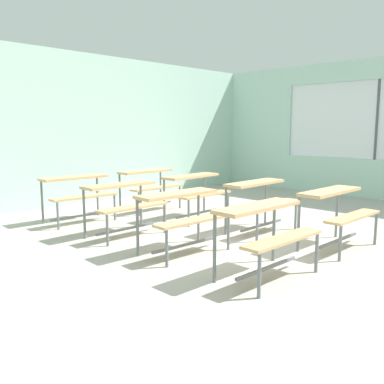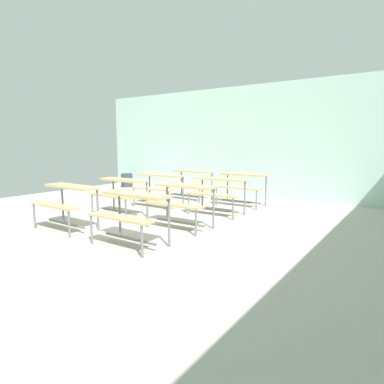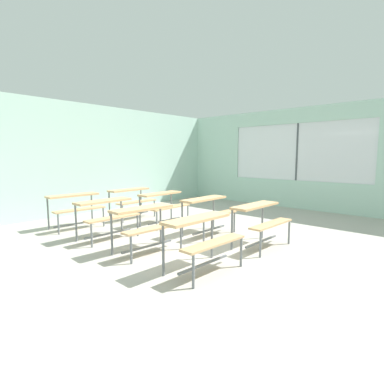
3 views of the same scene
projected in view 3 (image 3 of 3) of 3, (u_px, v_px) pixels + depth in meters
name	position (u px, v px, depth m)	size (l,w,h in m)	color
ground	(200.00, 250.00, 5.19)	(10.00, 9.00, 0.05)	#ADA89E
wall_back	(74.00, 159.00, 8.03)	(10.00, 0.12, 3.00)	silver
wall_right	(318.00, 161.00, 8.58)	(0.12, 9.00, 3.00)	silver
desk_bench_r0c0	(203.00, 231.00, 4.12)	(1.11, 0.61, 0.74)	tan
desk_bench_r0c1	(261.00, 215.00, 5.22)	(1.11, 0.60, 0.74)	tan
desk_bench_r1c0	(146.00, 219.00, 4.93)	(1.13, 0.64, 0.74)	tan
desk_bench_r1c1	(208.00, 207.00, 6.03)	(1.11, 0.60, 0.74)	tan
desk_bench_r2c0	(107.00, 210.00, 5.74)	(1.10, 0.60, 0.74)	tan
desk_bench_r2c1	(164.00, 201.00, 6.87)	(1.12, 0.63, 0.74)	tan
desk_bench_r3c0	(75.00, 203.00, 6.58)	(1.12, 0.64, 0.74)	tan
desk_bench_r3c1	(132.00, 196.00, 7.65)	(1.11, 0.61, 0.74)	tan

